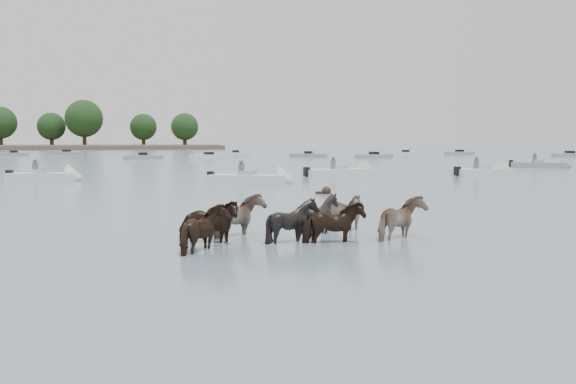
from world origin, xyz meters
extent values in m
plane|color=slate|center=(0.00, 0.00, 0.00)|extent=(400.00, 400.00, 0.00)
imported|color=black|center=(-2.25, 0.99, 0.41)|extent=(1.67, 1.11, 1.30)
imported|color=gray|center=(-1.38, 1.83, 0.42)|extent=(1.53, 1.63, 1.33)
imported|color=black|center=(0.75, 1.88, 0.41)|extent=(1.20, 1.07, 1.30)
imported|color=gray|center=(1.53, 2.72, 0.39)|extent=(1.45, 1.58, 1.25)
imported|color=black|center=(-2.37, -0.12, 0.40)|extent=(1.23, 1.38, 1.27)
imported|color=black|center=(-0.23, 0.80, 0.42)|extent=(1.49, 1.42, 1.31)
imported|color=black|center=(0.69, 0.43, 0.38)|extent=(1.51, 0.76, 1.24)
imported|color=gray|center=(2.57, 0.68, 0.42)|extent=(1.60, 1.68, 1.32)
sphere|color=black|center=(3.89, 13.66, 0.12)|extent=(0.44, 0.44, 0.44)
cube|color=black|center=(3.64, 13.66, 0.02)|extent=(0.50, 0.22, 0.18)
cube|color=silver|center=(-10.60, 25.39, 0.20)|extent=(4.11, 2.18, 0.55)
cone|color=silver|center=(-8.66, 25.09, 0.20)|extent=(1.14, 1.72, 1.60)
cube|color=#99ADB7|center=(-10.60, 25.39, 0.55)|extent=(0.96, 1.23, 0.35)
cube|color=black|center=(-12.53, 25.69, 0.35)|extent=(0.40, 0.40, 0.60)
cylinder|color=#595966|center=(-11.00, 25.39, 0.75)|extent=(0.36, 0.36, 0.70)
sphere|color=#595966|center=(-11.00, 25.39, 1.20)|extent=(0.24, 0.24, 0.24)
cube|color=silver|center=(1.25, 21.13, 0.20)|extent=(4.74, 3.16, 0.55)
cone|color=silver|center=(3.32, 20.29, 0.20)|extent=(1.44, 1.82, 1.60)
cube|color=#99ADB7|center=(1.25, 21.13, 0.55)|extent=(1.16, 1.34, 0.35)
cube|color=black|center=(-0.82, 21.97, 0.35)|extent=(0.46, 0.46, 0.60)
cylinder|color=#595966|center=(0.85, 21.13, 0.75)|extent=(0.36, 0.36, 0.70)
sphere|color=#595966|center=(0.85, 21.13, 1.20)|extent=(0.24, 0.24, 0.24)
cube|color=silver|center=(8.19, 27.07, 0.20)|extent=(5.34, 3.12, 0.55)
cone|color=silver|center=(10.61, 27.87, 0.20)|extent=(1.36, 1.80, 1.60)
cube|color=#99ADB7|center=(8.19, 27.07, 0.55)|extent=(1.11, 1.31, 0.35)
cube|color=black|center=(5.77, 26.27, 0.35)|extent=(0.44, 0.44, 0.60)
cylinder|color=#595966|center=(7.79, 27.07, 0.75)|extent=(0.36, 0.36, 0.70)
sphere|color=#595966|center=(7.79, 27.07, 1.20)|extent=(0.24, 0.24, 0.24)
cube|color=silver|center=(17.93, 25.62, 0.20)|extent=(4.46, 2.54, 0.55)
cone|color=silver|center=(19.98, 26.11, 0.20)|extent=(1.25, 1.77, 1.60)
cube|color=#99ADB7|center=(17.93, 25.62, 0.55)|extent=(1.04, 1.28, 0.35)
cube|color=black|center=(15.89, 25.12, 0.35)|extent=(0.42, 0.42, 0.60)
cylinder|color=#595966|center=(17.53, 25.62, 0.75)|extent=(0.36, 0.36, 0.70)
sphere|color=#595966|center=(17.53, 25.62, 1.20)|extent=(0.24, 0.24, 0.24)
cube|color=gray|center=(28.53, 35.43, 0.20)|extent=(4.70, 3.74, 0.55)
cone|color=gray|center=(30.46, 34.24, 0.20)|extent=(1.61, 1.83, 1.60)
cube|color=#99ADB7|center=(28.53, 35.43, 0.55)|extent=(1.27, 1.37, 0.35)
cube|color=black|center=(26.60, 36.62, 0.35)|extent=(0.48, 0.48, 0.60)
cylinder|color=#595966|center=(28.13, 35.43, 0.75)|extent=(0.36, 0.36, 0.70)
sphere|color=#595966|center=(28.13, 35.43, 1.20)|extent=(0.24, 0.24, 0.24)
cube|color=gray|center=(-25.30, 82.62, 0.22)|extent=(4.31, 2.78, 0.60)
cube|color=black|center=(-25.30, 82.62, 0.60)|extent=(1.28, 1.28, 0.50)
cube|color=gray|center=(-18.83, 88.41, 0.22)|extent=(5.06, 3.09, 0.60)
cube|color=black|center=(-18.83, 88.41, 0.60)|extent=(1.29, 1.29, 0.50)
cube|color=gray|center=(-6.33, 65.40, 0.22)|extent=(4.99, 2.32, 0.60)
cube|color=black|center=(-6.33, 65.40, 0.60)|extent=(1.16, 1.16, 0.50)
cube|color=silver|center=(1.85, 66.29, 0.22)|extent=(5.07, 3.43, 0.60)
cube|color=black|center=(1.85, 66.29, 0.60)|extent=(1.33, 1.33, 0.50)
cube|color=silver|center=(6.54, 78.24, 0.22)|extent=(4.69, 1.90, 0.60)
cube|color=black|center=(6.54, 78.24, 0.60)|extent=(1.08, 1.08, 0.50)
cube|color=gray|center=(15.52, 69.14, 0.22)|extent=(5.21, 3.39, 0.60)
cube|color=black|center=(15.52, 69.14, 0.60)|extent=(1.32, 1.32, 0.50)
cube|color=gray|center=(22.99, 63.59, 0.22)|extent=(5.26, 3.01, 0.60)
cube|color=black|center=(22.99, 63.59, 0.60)|extent=(1.26, 1.26, 0.50)
cube|color=silver|center=(32.28, 76.28, 0.22)|extent=(5.19, 1.95, 0.60)
cube|color=black|center=(32.28, 76.28, 0.60)|extent=(1.09, 1.09, 0.50)
cube|color=gray|center=(41.55, 77.10, 0.22)|extent=(4.73, 2.12, 0.60)
cube|color=black|center=(41.55, 77.10, 0.60)|extent=(1.13, 1.13, 0.50)
cube|color=gray|center=(52.17, 64.85, 0.22)|extent=(4.92, 1.68, 0.60)
cube|color=black|center=(52.17, 64.85, 0.60)|extent=(1.04, 1.04, 0.50)
cylinder|color=#382619|center=(-44.98, 155.63, 1.84)|extent=(1.00, 1.00, 3.67)
sphere|color=black|center=(-44.98, 155.63, 6.64)|extent=(8.17, 8.17, 8.17)
cylinder|color=#382619|center=(-32.80, 156.18, 1.59)|extent=(1.00, 1.00, 3.18)
sphere|color=black|center=(-32.80, 156.18, 5.75)|extent=(7.08, 7.08, 7.08)
cylinder|color=#382619|center=(-24.29, 153.08, 2.13)|extent=(1.00, 1.00, 4.26)
sphere|color=black|center=(-24.29, 153.08, 7.70)|extent=(9.47, 9.47, 9.47)
cylinder|color=#382619|center=(-9.76, 157.85, 1.58)|extent=(1.00, 1.00, 3.17)
sphere|color=black|center=(-9.76, 157.85, 5.72)|extent=(7.04, 7.04, 7.04)
cylinder|color=#382619|center=(0.93, 148.95, 1.56)|extent=(1.00, 1.00, 3.13)
sphere|color=black|center=(0.93, 148.95, 5.65)|extent=(6.95, 6.95, 6.95)
camera|label=1|loc=(-3.16, -13.96, 2.49)|focal=38.99mm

